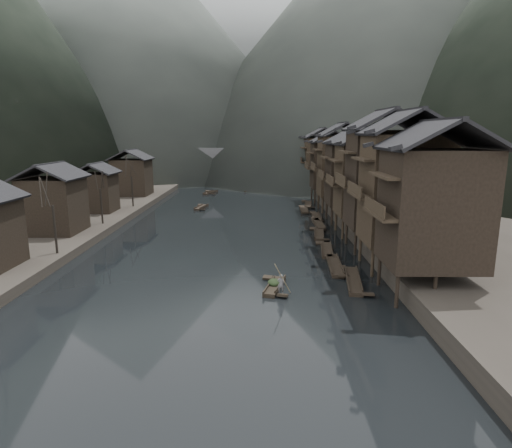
{
  "coord_description": "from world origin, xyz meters",
  "views": [
    {
      "loc": [
        4.08,
        -40.13,
        12.63
      ],
      "look_at": [
        3.68,
        7.54,
        2.5
      ],
      "focal_mm": 30.0,
      "sensor_mm": 36.0,
      "label": 1
    }
  ],
  "objects": [
    {
      "name": "right_bank",
      "position": [
        35.0,
        40.0,
        0.9
      ],
      "size": [
        40.0,
        200.0,
        1.8
      ],
      "primitive_type": "cube",
      "color": "#2D2823",
      "rests_on": "ground"
    },
    {
      "name": "left_houses",
      "position": [
        -20.5,
        20.12,
        5.66
      ],
      "size": [
        8.1,
        53.2,
        8.73
      ],
      "color": "black",
      "rests_on": "left_bank"
    },
    {
      "name": "stone_bridge",
      "position": [
        -0.0,
        72.0,
        5.11
      ],
      "size": [
        40.0,
        6.0,
        9.0
      ],
      "color": "#4C4C4F",
      "rests_on": "ground"
    },
    {
      "name": "left_bank",
      "position": [
        -35.0,
        40.0,
        0.6
      ],
      "size": [
        40.0,
        200.0,
        1.2
      ],
      "primitive_type": "cube",
      "color": "#2D2823",
      "rests_on": "ground"
    },
    {
      "name": "midriver_boats",
      "position": [
        -3.42,
        45.88,
        0.2
      ],
      "size": [
        12.4,
        26.72,
        0.44
      ],
      "color": "black",
      "rests_on": "water"
    },
    {
      "name": "moored_sampans",
      "position": [
        12.0,
        14.82,
        0.2
      ],
      "size": [
        3.27,
        48.0,
        0.47
      ],
      "color": "black",
      "rests_on": "water"
    },
    {
      "name": "hills",
      "position": [
        5.31,
        168.21,
        55.89
      ],
      "size": [
        320.0,
        380.0,
        123.69
      ],
      "color": "black",
      "rests_on": "ground"
    },
    {
      "name": "bare_trees",
      "position": [
        -17.0,
        7.14,
        6.5
      ],
      "size": [
        3.81,
        42.1,
        7.62
      ],
      "color": "black",
      "rests_on": "left_bank"
    },
    {
      "name": "bamboo_pole",
      "position": [
        5.98,
        -8.11,
        3.62
      ],
      "size": [
        1.57,
        1.64,
        3.21
      ],
      "primitive_type": "cylinder",
      "rotation": [
        0.6,
        0.0,
        -0.76
      ],
      "color": "#8C7A51",
      "rests_on": "boatman"
    },
    {
      "name": "hero_sampan",
      "position": [
        5.35,
        -6.46,
        0.2
      ],
      "size": [
        2.1,
        4.94,
        0.43
      ],
      "color": "black",
      "rests_on": "water"
    },
    {
      "name": "water",
      "position": [
        0.0,
        0.0,
        0.0
      ],
      "size": [
        300.0,
        300.0,
        0.0
      ],
      "primitive_type": "plane",
      "color": "black",
      "rests_on": "ground"
    },
    {
      "name": "boatman",
      "position": [
        5.78,
        -8.11,
        1.23
      ],
      "size": [
        0.6,
        0.42,
        1.58
      ],
      "primitive_type": "imported",
      "rotation": [
        0.0,
        0.0,
        3.06
      ],
      "color": "slate",
      "rests_on": "hero_sampan"
    },
    {
      "name": "cargo_heap",
      "position": [
        5.29,
        -6.24,
        0.76
      ],
      "size": [
        1.08,
        1.41,
        0.65
      ],
      "primitive_type": "ellipsoid",
      "color": "black",
      "rests_on": "hero_sampan"
    },
    {
      "name": "stilt_houses",
      "position": [
        17.28,
        18.76,
        8.86
      ],
      "size": [
        9.0,
        67.6,
        15.37
      ],
      "color": "black",
      "rests_on": "ground"
    }
  ]
}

